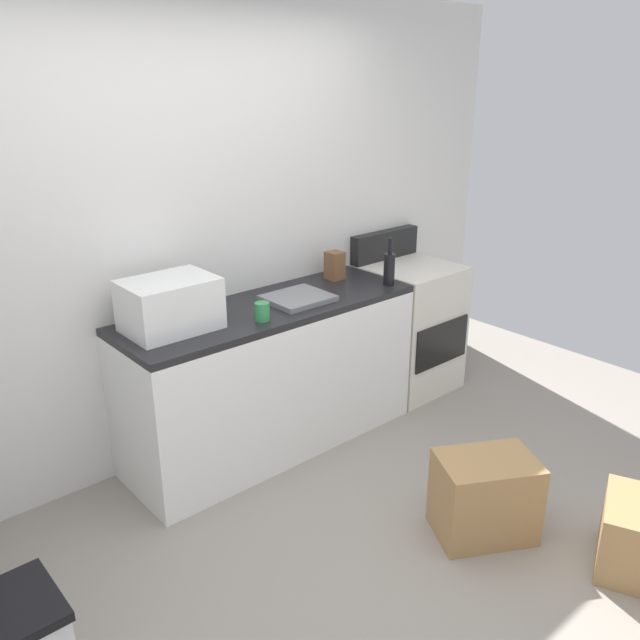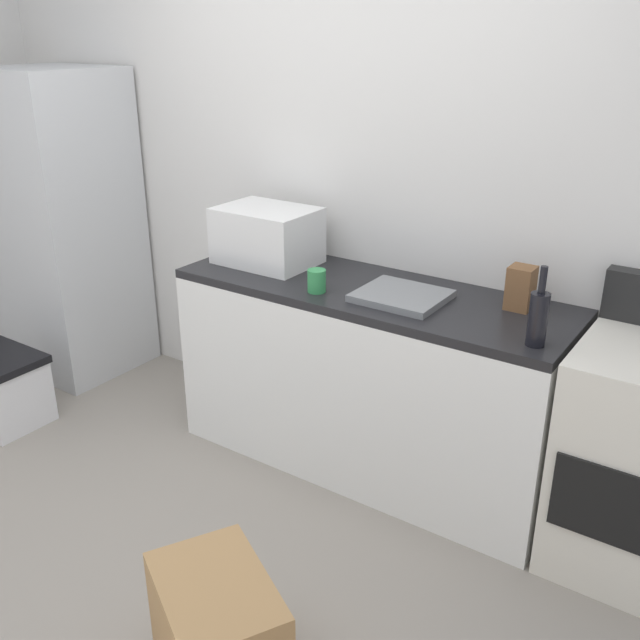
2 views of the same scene
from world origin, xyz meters
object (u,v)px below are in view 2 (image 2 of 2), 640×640
(knife_block, at_px, (521,288))
(cardboard_box_large, at_px, (218,636))
(microwave, at_px, (267,236))
(wine_bottle, at_px, (538,317))
(storage_bin, at_px, (1,389))
(coffee_mug, at_px, (317,281))
(refrigerator, at_px, (65,226))

(knife_block, xyz_separation_m, cardboard_box_large, (-0.35, -1.49, -0.78))
(microwave, relative_size, cardboard_box_large, 0.99)
(wine_bottle, xyz_separation_m, storage_bin, (-2.60, -0.58, -0.82))
(wine_bottle, height_order, storage_bin, wine_bottle)
(microwave, height_order, storage_bin, microwave)
(cardboard_box_large, bearing_deg, storage_bin, 163.95)
(wine_bottle, xyz_separation_m, coffee_mug, (-0.97, 0.01, -0.06))
(microwave, height_order, coffee_mug, microwave)
(coffee_mug, relative_size, cardboard_box_large, 0.21)
(storage_bin, bearing_deg, microwave, 33.55)
(cardboard_box_large, distance_m, storage_bin, 2.16)
(refrigerator, height_order, cardboard_box_large, refrigerator)
(refrigerator, distance_m, storage_bin, 1.02)
(knife_block, bearing_deg, refrigerator, -176.14)
(coffee_mug, xyz_separation_m, storage_bin, (-1.63, -0.59, -0.76))
(microwave, xyz_separation_m, coffee_mug, (0.43, -0.21, -0.09))
(microwave, xyz_separation_m, knife_block, (1.23, 0.10, -0.05))
(wine_bottle, bearing_deg, coffee_mug, 179.24)
(refrigerator, xyz_separation_m, storage_bin, (0.25, -0.71, -0.69))
(refrigerator, bearing_deg, knife_block, 3.86)
(refrigerator, bearing_deg, microwave, 3.35)
(microwave, xyz_separation_m, storage_bin, (-1.20, -0.80, -0.84))
(refrigerator, height_order, storage_bin, refrigerator)
(refrigerator, xyz_separation_m, cardboard_box_large, (2.32, -1.31, -0.67))
(microwave, bearing_deg, wine_bottle, -8.86)
(microwave, relative_size, knife_block, 2.56)
(coffee_mug, bearing_deg, refrigerator, 176.33)
(microwave, xyz_separation_m, wine_bottle, (1.40, -0.22, -0.03))
(refrigerator, distance_m, knife_block, 2.68)
(wine_bottle, bearing_deg, storage_bin, -167.47)
(knife_block, bearing_deg, microwave, -175.54)
(refrigerator, height_order, coffee_mug, refrigerator)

